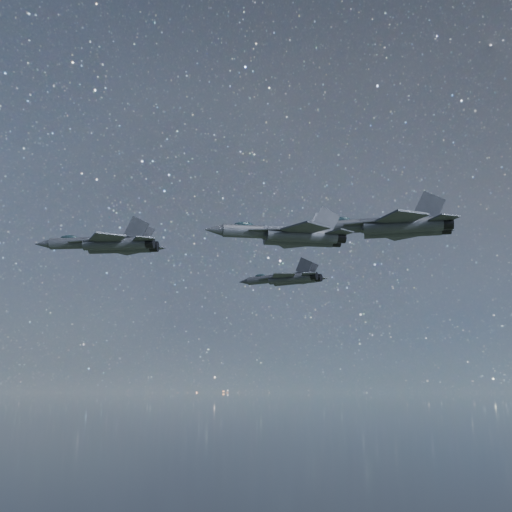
# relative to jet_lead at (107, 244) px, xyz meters

# --- Properties ---
(jet_lead) EXTENTS (18.73, 13.16, 4.73)m
(jet_lead) POSITION_rel_jet_lead_xyz_m (0.00, 0.00, 0.00)
(jet_lead) COLOR #2C2F37
(jet_left) EXTENTS (15.26, 10.23, 3.86)m
(jet_left) POSITION_rel_jet_lead_xyz_m (23.14, 16.90, -2.65)
(jet_left) COLOR #2C2F37
(jet_right) EXTENTS (15.85, 10.56, 4.02)m
(jet_right) POSITION_rel_jet_lead_xyz_m (27.83, -14.97, -3.97)
(jet_right) COLOR #2C2F37
(jet_slot) EXTENTS (19.47, 13.91, 4.98)m
(jet_slot) POSITION_rel_jet_lead_xyz_m (38.94, -3.67, -0.43)
(jet_slot) COLOR #2C2F37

